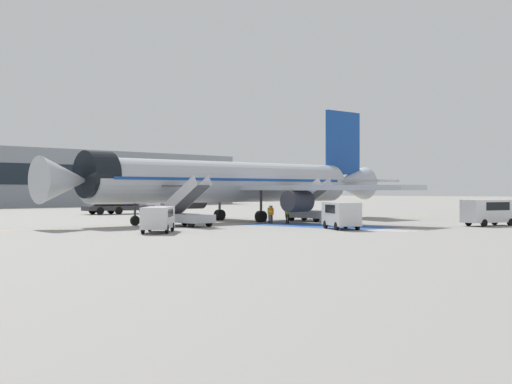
{
  "coord_description": "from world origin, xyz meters",
  "views": [
    {
      "loc": [
        -48.95,
        -50.52,
        3.04
      ],
      "look_at": [
        -1.13,
        -4.47,
        2.91
      ],
      "focal_mm": 50.0,
      "sensor_mm": 36.0,
      "label": 1
    }
  ],
  "objects": [
    {
      "name": "ground_crew_2",
      "position": [
        0.18,
        -7.23,
        1.04
      ],
      "size": [
        0.49,
        0.4,
        1.8
      ],
      "rotation": [
        0.0,
        0.0,
        5.82
      ],
      "color": "black",
      "rests_on": "ground_plane"
    },
    {
      "name": "apron_walkway_bar_1",
      "position": [
        -2.25,
        -20.46,
        0.0
      ],
      "size": [
        0.44,
        3.6,
        0.01
      ],
      "primitive_type": "cube",
      "color": "silver",
      "rests_on": "ground_plane"
    },
    {
      "name": "apron_walkway_bar_0",
      "position": [
        -3.45,
        -20.46,
        0.0
      ],
      "size": [
        0.44,
        3.6,
        0.01
      ],
      "primitive_type": "cube",
      "color": "silver",
      "rests_on": "ground_plane"
    },
    {
      "name": "apron_stand_patch_blue",
      "position": [
        -1.05,
        -11.63,
        0.0
      ],
      "size": [
        5.92,
        13.72,
        0.01
      ],
      "primitive_type": "cube",
      "color": "#2856A8",
      "rests_on": "ground_plane"
    },
    {
      "name": "apron_leadline_yellow",
      "position": [
        -1.05,
        -0.56,
        0.0
      ],
      "size": [
        74.24,
        4.41,
        0.01
      ],
      "primitive_type": "cube",
      "rotation": [
        0.0,
        0.0,
        1.51
      ],
      "color": "gold",
      "rests_on": "ground_plane"
    },
    {
      "name": "service_van_0",
      "position": [
        -16.77,
        -9.68,
        1.13
      ],
      "size": [
        4.93,
        4.82,
        1.86
      ],
      "rotation": [
        0.0,
        0.0,
        2.33
      ],
      "color": "silver",
      "rests_on": "ground_plane"
    },
    {
      "name": "apron_walkway_bar_3",
      "position": [
        0.15,
        -20.46,
        0.0
      ],
      "size": [
        0.44,
        3.6,
        0.01
      ],
      "primitive_type": "cube",
      "color": "silver",
      "rests_on": "ground_plane"
    },
    {
      "name": "boarding_stairs_aft",
      "position": [
        5.51,
        -5.47,
        1.03
      ],
      "size": [
        2.47,
        5.33,
        4.29
      ],
      "rotation": [
        0.0,
        0.0,
        -0.06
      ],
      "color": "#ADB2BA",
      "rests_on": "ground_plane"
    },
    {
      "name": "service_van_1",
      "position": [
        9.12,
        -22.52,
        1.34
      ],
      "size": [
        5.45,
        3.28,
        2.25
      ],
      "rotation": [
        0.0,
        0.0,
        4.42
      ],
      "color": "silver",
      "rests_on": "ground_plane"
    },
    {
      "name": "apron_walkway_bar_2",
      "position": [
        -1.05,
        -20.46,
        0.0
      ],
      "size": [
        0.44,
        3.6,
        0.01
      ],
      "primitive_type": "cube",
      "color": "silver",
      "rests_on": "ground_plane"
    },
    {
      "name": "service_van_2",
      "position": [
        -4.12,
        -16.63,
        1.26
      ],
      "size": [
        3.95,
        4.66,
        2.11
      ],
      "rotation": [
        0.0,
        0.0,
        2.55
      ],
      "color": "silver",
      "rests_on": "ground_plane"
    },
    {
      "name": "ground_plane",
      "position": [
        0.0,
        0.0,
        0.0
      ],
      "size": [
        600.0,
        600.0,
        0.0
      ],
      "primitive_type": "plane",
      "color": "gray"
    },
    {
      "name": "boarding_stairs_forward",
      "position": [
        -9.63,
        -4.61,
        1.03
      ],
      "size": [
        2.47,
        5.33,
        4.33
      ],
      "rotation": [
        0.0,
        0.0,
        -0.06
      ],
      "color": "#ADB2BA",
      "rests_on": "ground_plane"
    },
    {
      "name": "ground_crew_0",
      "position": [
        -0.15,
        -5.35,
        0.95
      ],
      "size": [
        0.48,
        0.43,
        1.65
      ],
      "rotation": [
        0.0,
        0.0,
        5.68
      ],
      "color": "#191E38",
      "rests_on": "ground_plane"
    },
    {
      "name": "fuel_tanker",
      "position": [
        5.45,
        26.2,
        1.68
      ],
      "size": [
        10.35,
        4.14,
        3.33
      ],
      "rotation": [
        0.0,
        0.0,
        -1.74
      ],
      "color": "#38383D",
      "rests_on": "ground_plane"
    },
    {
      "name": "ground_crew_1",
      "position": [
        -0.81,
        -6.15,
        0.95
      ],
      "size": [
        0.34,
        0.48,
        1.65
      ],
      "rotation": [
        0.0,
        0.0,
        1.28
      ],
      "color": "#2D2D33",
      "rests_on": "ground_plane"
    },
    {
      "name": "airliner",
      "position": [
        -0.32,
        -0.61,
        3.89
      ],
      "size": [
        40.77,
        37.21,
        12.02
      ],
      "rotation": [
        0.0,
        0.0,
        1.51
      ],
      "color": "#B7BCC4",
      "rests_on": "ground_plane"
    }
  ]
}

